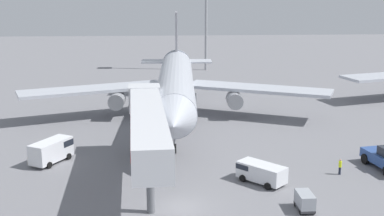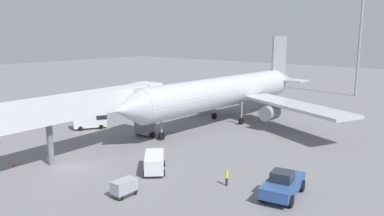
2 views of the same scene
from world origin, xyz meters
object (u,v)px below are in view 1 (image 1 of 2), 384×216
(airplane_at_gate, at_px, (176,84))
(baggage_cart_mid_left, at_px, (305,201))
(service_van_rear_right, at_px, (260,172))
(ground_crew_worker_midground, at_px, (340,166))
(service_van_far_right, at_px, (52,150))
(jet_bridge, at_px, (147,123))

(airplane_at_gate, relative_size, baggage_cart_mid_left, 18.95)
(airplane_at_gate, bearing_deg, service_van_rear_right, -72.89)
(service_van_rear_right, height_order, baggage_cart_mid_left, service_van_rear_right)
(service_van_rear_right, height_order, ground_crew_worker_midground, service_van_rear_right)
(service_van_far_right, relative_size, service_van_rear_right, 1.11)
(service_van_far_right, bearing_deg, airplane_at_gate, 50.83)
(airplane_at_gate, xyz_separation_m, jet_bridge, (-3.35, -23.16, 0.72))
(ground_crew_worker_midground, bearing_deg, service_van_far_right, 169.38)
(airplane_at_gate, distance_m, baggage_cart_mid_left, 32.13)
(airplane_at_gate, xyz_separation_m, service_van_far_right, (-13.68, -16.80, -3.79))
(baggage_cart_mid_left, bearing_deg, service_van_far_right, 150.26)
(service_van_far_right, height_order, service_van_rear_right, service_van_far_right)
(airplane_at_gate, bearing_deg, service_van_far_right, -129.17)
(jet_bridge, distance_m, service_van_far_right, 12.95)
(jet_bridge, bearing_deg, airplane_at_gate, 81.76)
(jet_bridge, distance_m, service_van_rear_right, 11.75)
(jet_bridge, relative_size, service_van_far_right, 4.51)
(baggage_cart_mid_left, distance_m, ground_crew_worker_midground, 9.84)
(service_van_rear_right, bearing_deg, jet_bridge, 176.24)
(airplane_at_gate, bearing_deg, jet_bridge, -98.24)
(service_van_rear_right, bearing_deg, baggage_cart_mid_left, -68.28)
(jet_bridge, height_order, baggage_cart_mid_left, jet_bridge)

